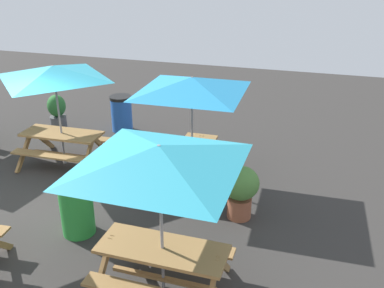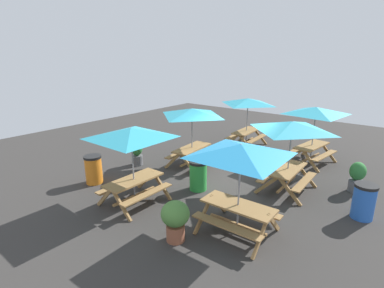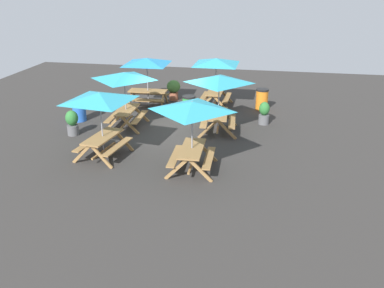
{
  "view_description": "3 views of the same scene",
  "coord_description": "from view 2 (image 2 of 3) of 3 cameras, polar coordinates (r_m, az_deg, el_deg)",
  "views": [
    {
      "loc": [
        -5.35,
        5.8,
        4.43
      ],
      "look_at": [
        -3.03,
        -1.82,
        0.9
      ],
      "focal_mm": 40.0,
      "sensor_mm": 36.0,
      "label": 1
    },
    {
      "loc": [
        -8.83,
        -4.99,
        4.26
      ],
      "look_at": [
        -0.08,
        1.95,
        0.9
      ],
      "focal_mm": 28.0,
      "sensor_mm": 36.0,
      "label": 2
    },
    {
      "loc": [
        16.05,
        3.94,
        5.97
      ],
      "look_at": [
        3.65,
        1.59,
        0.9
      ],
      "focal_mm": 40.0,
      "sensor_mm": 36.0,
      "label": 3
    }
  ],
  "objects": [
    {
      "name": "trash_bin_orange",
      "position": [
        10.77,
        -18.24,
        -4.61
      ],
      "size": [
        0.59,
        0.59,
        0.98
      ],
      "color": "orange",
      "rests_on": "ground"
    },
    {
      "name": "picnic_table_4",
      "position": [
        12.67,
        22.47,
        5.15
      ],
      "size": [
        2.8,
        2.8,
        2.34
      ],
      "rotation": [
        0.0,
        0.0,
        -0.14
      ],
      "color": "olive",
      "rests_on": "ground"
    },
    {
      "name": "picnic_table_0",
      "position": [
        6.99,
        9.24,
        -2.43
      ],
      "size": [
        2.83,
        2.83,
        2.34
      ],
      "rotation": [
        0.0,
        0.0,
        1.59
      ],
      "color": "olive",
      "rests_on": "ground"
    },
    {
      "name": "picnic_table_5",
      "position": [
        8.56,
        -11.48,
        1.0
      ],
      "size": [
        2.83,
        2.83,
        2.34
      ],
      "rotation": [
        0.0,
        0.0,
        -0.01
      ],
      "color": "olive",
      "rests_on": "ground"
    },
    {
      "name": "picnic_table_2",
      "position": [
        11.4,
        -0.0,
        5.25
      ],
      "size": [
        2.16,
        2.16,
        2.34
      ],
      "rotation": [
        0.0,
        0.0,
        0.08
      ],
      "color": "olive",
      "rests_on": "ground"
    },
    {
      "name": "picnic_table_1",
      "position": [
        14.29,
        10.6,
        7.32
      ],
      "size": [
        2.08,
        2.08,
        2.34
      ],
      "rotation": [
        0.0,
        0.0,
        0.04
      ],
      "color": "olive",
      "rests_on": "ground"
    },
    {
      "name": "potted_plant_2",
      "position": [
        10.94,
        28.92,
        -5.41
      ],
      "size": [
        0.49,
        0.49,
        1.0
      ],
      "color": "#59595B",
      "rests_on": "ground"
    },
    {
      "name": "picnic_table_3",
      "position": [
        9.7,
        18.44,
        2.33
      ],
      "size": [
        2.06,
        2.06,
        2.34
      ],
      "rotation": [
        0.0,
        0.0,
        0.03
      ],
      "color": "olive",
      "rests_on": "ground"
    },
    {
      "name": "potted_plant_1",
      "position": [
        12.08,
        -10.44,
        -1.76
      ],
      "size": [
        0.44,
        0.44,
        0.96
      ],
      "color": "#59595B",
      "rests_on": "ground"
    },
    {
      "name": "potted_plant_0",
      "position": [
        7.2,
        -3.19,
        -13.88
      ],
      "size": [
        0.68,
        0.68,
        1.01
      ],
      "color": "#935138",
      "rests_on": "ground"
    },
    {
      "name": "ground_plane",
      "position": [
        11.0,
        8.3,
        -6.22
      ],
      "size": [
        24.34,
        24.34,
        0.0
      ],
      "primitive_type": "plane",
      "color": "#33302D",
      "rests_on": "ground"
    },
    {
      "name": "trash_bin_green",
      "position": [
        9.75,
        1.18,
        -5.98
      ],
      "size": [
        0.59,
        0.59,
        0.98
      ],
      "color": "green",
      "rests_on": "ground"
    },
    {
      "name": "trash_bin_blue",
      "position": [
        9.34,
        29.91,
        -9.42
      ],
      "size": [
        0.59,
        0.59,
        0.98
      ],
      "color": "blue",
      "rests_on": "ground"
    }
  ]
}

